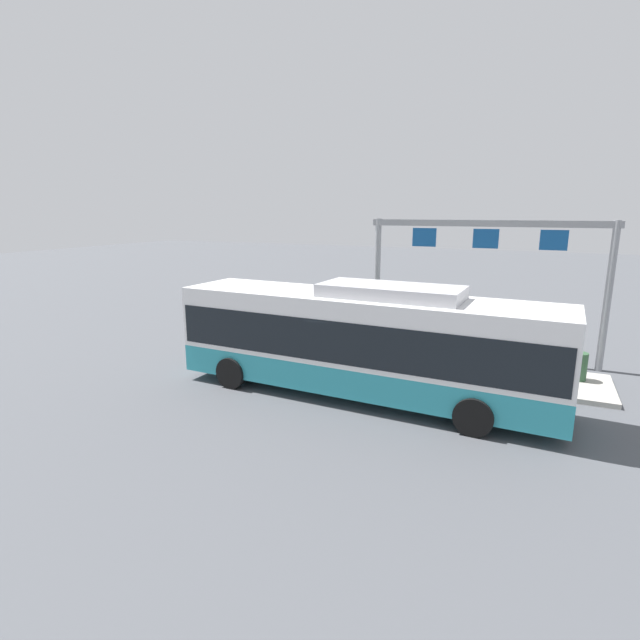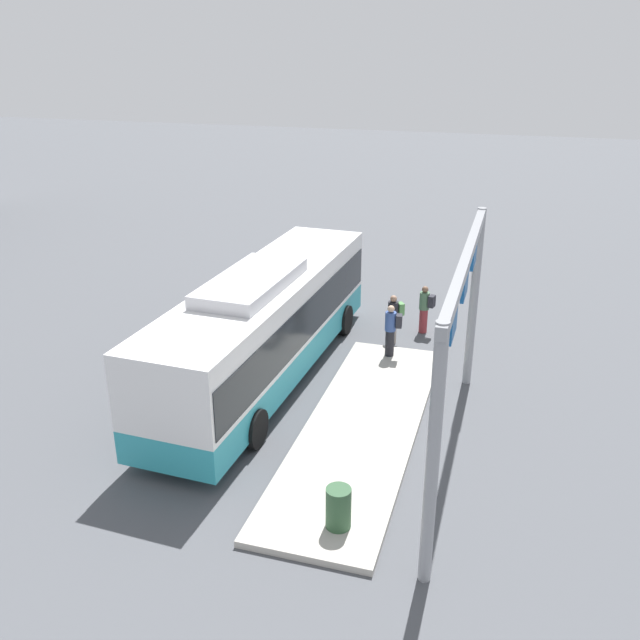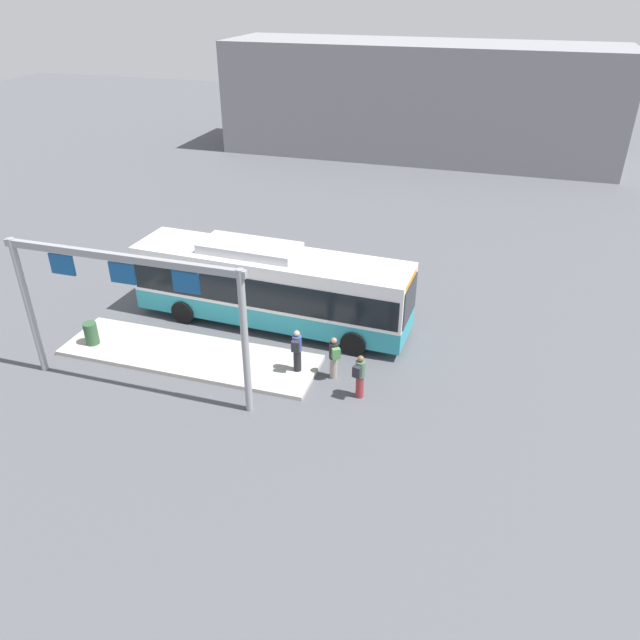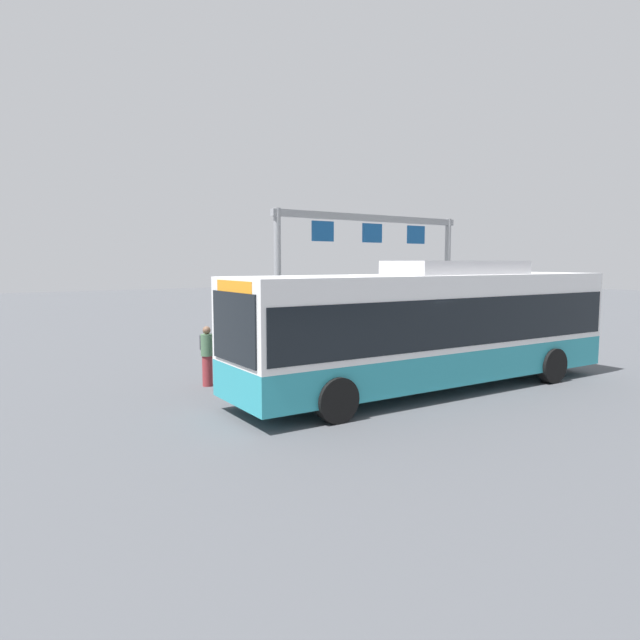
% 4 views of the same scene
% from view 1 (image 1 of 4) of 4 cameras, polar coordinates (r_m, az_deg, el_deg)
% --- Properties ---
extents(ground_plane, '(120.00, 120.00, 0.00)m').
position_cam_1_polar(ground_plane, '(14.97, 4.76, -8.87)').
color(ground_plane, '#4C4F54').
extents(platform_curb, '(10.00, 2.80, 0.16)m').
position_cam_1_polar(platform_curb, '(17.58, 15.02, -5.67)').
color(platform_curb, '#B2ADA3').
rests_on(platform_curb, ground).
extents(bus_main, '(11.55, 3.06, 3.46)m').
position_cam_1_polar(bus_main, '(14.40, 4.92, -2.15)').
color(bus_main, teal).
rests_on(bus_main, ground).
extents(person_boarding, '(0.42, 0.58, 1.67)m').
position_cam_1_polar(person_boarding, '(20.01, -4.14, -0.62)').
color(person_boarding, maroon).
rests_on(person_boarding, ground).
extents(person_waiting_near, '(0.55, 0.60, 1.67)m').
position_cam_1_polar(person_waiting_near, '(18.75, -2.28, -1.50)').
color(person_waiting_near, gray).
rests_on(person_waiting_near, ground).
extents(person_waiting_mid, '(0.38, 0.55, 1.67)m').
position_cam_1_polar(person_waiting_mid, '(18.33, 1.70, -1.32)').
color(person_waiting_mid, black).
rests_on(person_waiting_mid, platform_curb).
extents(platform_sign_gantry, '(8.61, 0.24, 5.20)m').
position_cam_1_polar(platform_sign_gantry, '(19.04, 18.74, 6.70)').
color(platform_sign_gantry, gray).
rests_on(platform_sign_gantry, ground).
extents(trash_bin, '(0.52, 0.52, 0.90)m').
position_cam_1_polar(trash_bin, '(17.74, 28.11, -4.82)').
color(trash_bin, '#2D5133').
rests_on(trash_bin, platform_curb).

